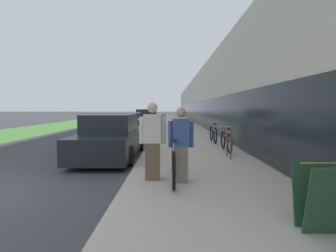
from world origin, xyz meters
TOP-DOWN VIEW (x-y plane):
  - sidewalk_slab at (5.25, 21.00)m, footprint 3.67×70.00m
  - storefront_facade at (12.11, 29.00)m, footprint 10.01×70.00m
  - lawn_strip at (-6.30, 25.00)m, footprint 4.96×70.00m
  - tandem_bicycle at (4.47, 1.26)m, footprint 0.52×2.38m
  - person_rider at (4.63, 0.98)m, footprint 0.54×0.21m
  - person_bystander at (4.01, 1.17)m, footprint 0.58×0.23m
  - bike_rack_hoop at (6.27, 3.73)m, footprint 0.05×0.60m
  - cruiser_bike_nearest at (6.46, 5.03)m, footprint 0.52×1.81m
  - cruiser_bike_middle at (6.38, 7.47)m, footprint 0.52×1.83m
  - sandwich_board_sign at (6.36, -1.22)m, footprint 0.56×0.56m
  - parked_sedan_curbside at (2.35, 4.51)m, footprint 1.91×4.68m
  - vintage_roadster_curbside at (2.36, 11.15)m, footprint 1.79×4.22m
  - parked_sedan_far at (2.43, 17.48)m, footprint 1.91×4.39m

SIDE VIEW (x-z plane):
  - lawn_strip at x=-6.30m, z-range 0.00..0.03m
  - sidewalk_slab at x=5.25m, z-range 0.00..0.13m
  - vintage_roadster_curbside at x=2.36m, z-range -0.06..0.86m
  - cruiser_bike_nearest at x=6.46m, z-range 0.07..0.94m
  - cruiser_bike_middle at x=6.38m, z-range 0.06..0.98m
  - tandem_bicycle at x=4.47m, z-range 0.06..1.01m
  - sandwich_board_sign at x=6.36m, z-range 0.13..1.03m
  - bike_rack_hoop at x=6.27m, z-range 0.22..1.07m
  - parked_sedan_curbside at x=2.35m, z-range -0.10..1.47m
  - parked_sedan_far at x=2.43m, z-range -0.08..1.51m
  - person_rider at x=4.63m, z-range 0.14..1.74m
  - person_bystander at x=4.01m, z-range 0.14..1.85m
  - storefront_facade at x=12.11m, z-range -0.01..5.22m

